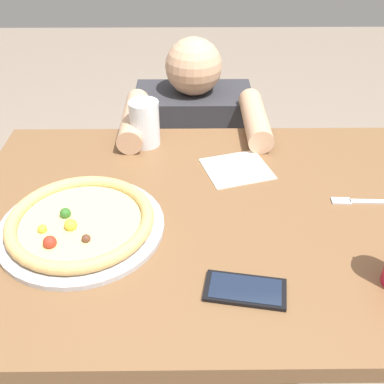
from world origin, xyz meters
TOP-DOWN VIEW (x-y plane):
  - dining_table at (0.00, 0.00)m, footprint 1.12×0.80m
  - pizza_near at (-0.28, -0.06)m, footprint 0.36×0.36m
  - water_cup_clear at (-0.16, 0.31)m, footprint 0.08×0.08m
  - paper_napkin at (0.08, 0.18)m, footprint 0.19×0.18m
  - fork at (0.38, 0.03)m, footprint 0.20×0.03m
  - cell_phone at (0.06, -0.24)m, footprint 0.16×0.10m
  - diner_seated at (-0.03, 0.61)m, footprint 0.42×0.53m

SIDE VIEW (x-z plane):
  - diner_seated at x=-0.03m, z-range -0.05..0.90m
  - dining_table at x=0.00m, z-range 0.25..1.00m
  - paper_napkin at x=0.08m, z-range 0.75..0.75m
  - fork at x=0.38m, z-range 0.75..0.75m
  - cell_phone at x=0.06m, z-range 0.75..0.76m
  - pizza_near at x=-0.28m, z-range 0.75..0.79m
  - water_cup_clear at x=-0.16m, z-range 0.75..0.88m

